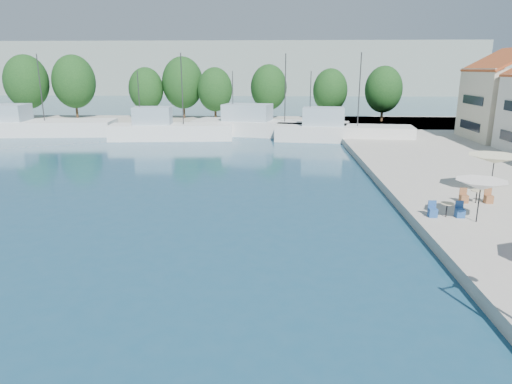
# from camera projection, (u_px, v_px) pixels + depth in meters

# --- Properties ---
(quay_far) EXTENTS (90.00, 16.00, 0.60)m
(quay_far) POSITION_uv_depth(u_px,v_px,m) (231.00, 124.00, 66.61)
(quay_far) COLOR #B0AD9F
(quay_far) RESTS_ON ground
(hill_west) EXTENTS (180.00, 40.00, 16.00)m
(hill_west) POSITION_uv_depth(u_px,v_px,m) (194.00, 69.00, 155.24)
(hill_west) COLOR gray
(hill_west) RESTS_ON ground
(hill_east) EXTENTS (140.00, 40.00, 12.00)m
(hill_east) POSITION_uv_depth(u_px,v_px,m) (388.00, 74.00, 171.82)
(hill_east) COLOR gray
(hill_east) RESTS_ON ground
(trawler_01) EXTENTS (21.57, 7.67, 10.20)m
(trawler_01) POSITION_uv_depth(u_px,v_px,m) (23.00, 127.00, 56.94)
(trawler_01) COLOR silver
(trawler_01) RESTS_ON ground
(trawler_02) EXTENTS (14.45, 4.96, 10.20)m
(trawler_02) POSITION_uv_depth(u_px,v_px,m) (168.00, 130.00, 53.36)
(trawler_02) COLOR white
(trawler_02) RESTS_ON ground
(trawler_03) EXTENTS (19.66, 8.96, 10.20)m
(trawler_03) POSITION_uv_depth(u_px,v_px,m) (266.00, 127.00, 56.72)
(trawler_03) COLOR silver
(trawler_03) RESTS_ON ground
(trawler_04) EXTENTS (15.80, 5.59, 10.20)m
(trawler_04) POSITION_uv_depth(u_px,v_px,m) (340.00, 132.00, 52.28)
(trawler_04) COLOR silver
(trawler_04) RESTS_ON ground
(tree_01) EXTENTS (6.45, 6.45, 9.54)m
(tree_01) POSITION_uv_depth(u_px,v_px,m) (26.00, 82.00, 68.85)
(tree_01) COLOR #3F2B19
(tree_01) RESTS_ON quay_far
(tree_02) EXTENTS (6.45, 6.45, 9.55)m
(tree_02) POSITION_uv_depth(u_px,v_px,m) (74.00, 82.00, 69.93)
(tree_02) COLOR #3F2B19
(tree_02) RESTS_ON quay_far
(tree_03) EXTENTS (5.20, 5.20, 7.69)m
(tree_03) POSITION_uv_depth(u_px,v_px,m) (146.00, 89.00, 69.41)
(tree_03) COLOR #3F2B19
(tree_03) RESTS_ON quay_far
(tree_04) EXTENTS (6.26, 6.26, 9.27)m
(tree_04) POSITION_uv_depth(u_px,v_px,m) (183.00, 83.00, 69.81)
(tree_04) COLOR #3F2B19
(tree_04) RESTS_ON quay_far
(tree_05) EXTENTS (5.19, 5.19, 7.68)m
(tree_05) POSITION_uv_depth(u_px,v_px,m) (215.00, 90.00, 68.04)
(tree_05) COLOR #3F2B19
(tree_05) RESTS_ON quay_far
(tree_06) EXTENTS (5.49, 5.49, 8.12)m
(tree_06) POSITION_uv_depth(u_px,v_px,m) (269.00, 87.00, 69.27)
(tree_06) COLOR #3F2B19
(tree_06) RESTS_ON quay_far
(tree_07) EXTENTS (5.08, 5.08, 7.52)m
(tree_07) POSITION_uv_depth(u_px,v_px,m) (330.00, 90.00, 67.27)
(tree_07) COLOR #3F2B19
(tree_07) RESTS_ON quay_far
(tree_08) EXTENTS (5.33, 5.33, 7.89)m
(tree_08) POSITION_uv_depth(u_px,v_px,m) (384.00, 89.00, 65.73)
(tree_08) COLOR #3F2B19
(tree_08) RESTS_ON quay_far
(umbrella_white) EXTENTS (2.51, 2.51, 2.18)m
(umbrella_white) POSITION_uv_depth(u_px,v_px,m) (481.00, 185.00, 22.53)
(umbrella_white) COLOR black
(umbrella_white) RESTS_ON quay_right
(umbrella_cream) EXTENTS (3.20, 3.20, 2.34)m
(umbrella_cream) POSITION_uv_depth(u_px,v_px,m) (494.00, 159.00, 28.11)
(umbrella_cream) COLOR black
(umbrella_cream) RESTS_ON quay_right
(cafe_table_02) EXTENTS (1.82, 0.70, 0.76)m
(cafe_table_02) POSITION_uv_depth(u_px,v_px,m) (446.00, 212.00, 23.72)
(cafe_table_02) COLOR black
(cafe_table_02) RESTS_ON quay_right
(cafe_table_03) EXTENTS (1.82, 0.70, 0.76)m
(cafe_table_03) POSITION_uv_depth(u_px,v_px,m) (476.00, 198.00, 26.23)
(cafe_table_03) COLOR black
(cafe_table_03) RESTS_ON quay_right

